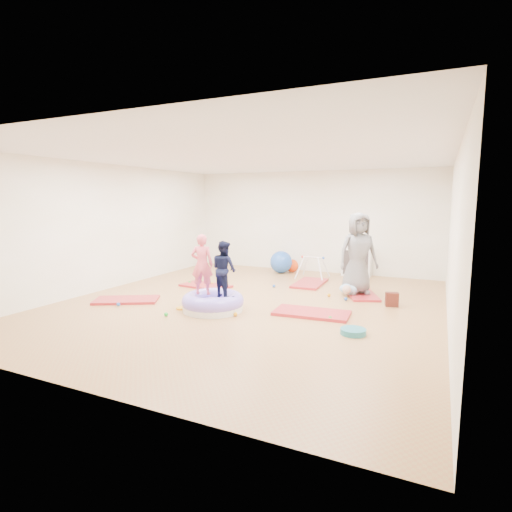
% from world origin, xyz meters
% --- Properties ---
extents(room, '(7.01, 8.01, 2.81)m').
position_xyz_m(room, '(0.00, 0.00, 1.40)').
color(room, '#A57C46').
rests_on(room, ground).
extents(gym_mat_front_left, '(1.37, 1.13, 0.05)m').
position_xyz_m(gym_mat_front_left, '(-2.31, -0.88, 0.03)').
color(gym_mat_front_left, '#B12C12').
rests_on(gym_mat_front_left, ground).
extents(gym_mat_mid_left, '(1.22, 0.70, 0.05)m').
position_xyz_m(gym_mat_mid_left, '(-1.58, 0.93, 0.02)').
color(gym_mat_mid_left, '#B12C12').
rests_on(gym_mat_mid_left, ground).
extents(gym_mat_center_back, '(0.67, 1.27, 0.05)m').
position_xyz_m(gym_mat_center_back, '(0.53, 2.22, 0.03)').
color(gym_mat_center_back, '#B12C12').
rests_on(gym_mat_center_back, ground).
extents(gym_mat_right, '(1.35, 0.74, 0.05)m').
position_xyz_m(gym_mat_right, '(1.33, -0.22, 0.03)').
color(gym_mat_right, '#B12C12').
rests_on(gym_mat_right, ground).
extents(gym_mat_rear_right, '(0.93, 1.24, 0.05)m').
position_xyz_m(gym_mat_rear_right, '(1.88, 1.57, 0.02)').
color(gym_mat_rear_right, '#B12C12').
rests_on(gym_mat_rear_right, ground).
extents(inflatable_cushion, '(1.14, 1.14, 0.36)m').
position_xyz_m(inflatable_cushion, '(-0.40, -0.73, 0.14)').
color(inflatable_cushion, silver).
rests_on(inflatable_cushion, ground).
extents(child_pink, '(0.47, 0.39, 1.12)m').
position_xyz_m(child_pink, '(-0.63, -0.71, 0.89)').
color(child_pink, '#F25968').
rests_on(child_pink, inflatable_cushion).
extents(child_navy, '(0.61, 0.55, 1.01)m').
position_xyz_m(child_navy, '(-0.16, -0.72, 0.84)').
color(child_navy, black).
rests_on(child_navy, inflatable_cushion).
extents(adult_caregiver, '(1.00, 0.92, 1.71)m').
position_xyz_m(adult_caregiver, '(1.77, 1.59, 0.90)').
color(adult_caregiver, slate).
rests_on(adult_caregiver, gym_mat_rear_right).
extents(infant, '(0.39, 0.39, 0.23)m').
position_xyz_m(infant, '(1.63, 1.36, 0.16)').
color(infant, '#9AC4E9').
rests_on(infant, gym_mat_rear_right).
extents(ball_pit_balls, '(3.97, 3.00, 0.07)m').
position_xyz_m(ball_pit_balls, '(-0.36, 0.31, 0.04)').
color(ball_pit_balls, blue).
rests_on(ball_pit_balls, ground).
extents(exercise_ball_blue, '(0.61, 0.61, 0.61)m').
position_xyz_m(exercise_ball_blue, '(-0.64, 3.34, 0.31)').
color(exercise_ball_blue, blue).
rests_on(exercise_ball_blue, ground).
extents(exercise_ball_orange, '(0.36, 0.36, 0.36)m').
position_xyz_m(exercise_ball_orange, '(-0.41, 3.60, 0.18)').
color(exercise_ball_orange, '#E63C0A').
rests_on(exercise_ball_orange, ground).
extents(infant_play_gym, '(0.75, 0.71, 0.57)m').
position_xyz_m(infant_play_gym, '(0.39, 2.91, 0.38)').
color(infant_play_gym, white).
rests_on(infant_play_gym, ground).
extents(cube_shelf, '(0.75, 0.37, 0.75)m').
position_xyz_m(cube_shelf, '(1.34, 3.79, 0.37)').
color(cube_shelf, white).
rests_on(cube_shelf, ground).
extents(balance_disc, '(0.39, 0.39, 0.09)m').
position_xyz_m(balance_disc, '(2.20, -0.97, 0.04)').
color(balance_disc, teal).
rests_on(balance_disc, ground).
extents(backpack, '(0.26, 0.20, 0.27)m').
position_xyz_m(backpack, '(2.55, 0.94, 0.13)').
color(backpack, maroon).
rests_on(backpack, ground).
extents(yellow_toy, '(0.20, 0.20, 0.03)m').
position_xyz_m(yellow_toy, '(-0.97, -0.89, 0.02)').
color(yellow_toy, orange).
rests_on(yellow_toy, ground).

